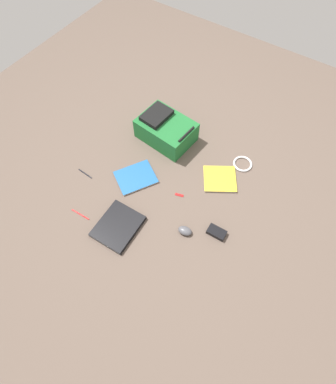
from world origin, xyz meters
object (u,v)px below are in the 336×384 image
laptop (118,226)px  pen_blue (80,214)px  backpack (166,130)px  power_brick (217,232)px  book_comic (220,179)px  book_manual (136,177)px  computer_mouse (185,231)px  cable_coil (243,164)px  pen_black (85,173)px  usb_stick (179,195)px

laptop → pen_blue: (0.07, -0.27, -0.01)m
backpack → power_brick: (0.49, 0.72, -0.07)m
book_comic → book_manual: book_comic is taller
backpack → power_brick: bearing=55.9°
computer_mouse → power_brick: size_ratio=0.76×
laptop → computer_mouse: computer_mouse is taller
backpack → cable_coil: bearing=99.2°
backpack → laptop: (0.81, 0.17, -0.08)m
book_comic → book_manual: size_ratio=0.90×
laptop → cable_coil: size_ratio=2.19×
pen_black → usb_stick: 0.71m
book_comic → cable_coil: bearing=160.2°
laptop → book_comic: bearing=151.6°
laptop → usb_stick: (-0.43, 0.20, -0.01)m
laptop → usb_stick: 0.47m
backpack → cable_coil: 0.63m
laptop → cable_coil: 1.02m
backpack → cable_coil: size_ratio=3.05×
backpack → pen_black: 0.68m
book_manual → laptop: bearing=19.8°
book_comic → usb_stick: size_ratio=5.27×
laptop → cable_coil: bearing=153.5°
computer_mouse → pen_blue: computer_mouse is taller
book_manual → pen_black: size_ratio=2.63×
cable_coil → book_manual: bearing=-47.8°
backpack → laptop: 0.83m
laptop → pen_black: laptop is taller
backpack → pen_black: (0.61, -0.30, -0.09)m
backpack → book_manual: size_ratio=1.26×
book_manual → computer_mouse: 0.54m
backpack → laptop: bearing=11.5°
book_comic → pen_black: book_comic is taller
computer_mouse → pen_blue: 0.71m
usb_stick → computer_mouse: bearing=39.9°
pen_black → pen_blue: (0.27, 0.19, -0.00)m
book_manual → usb_stick: book_manual is taller
usb_stick → book_manual: bearing=-81.2°
book_manual → cable_coil: same height
cable_coil → power_brick: power_brick is taller
computer_mouse → pen_black: (0.01, -0.85, -0.02)m
power_brick → pen_blue: 0.92m
computer_mouse → usb_stick: size_ratio=1.56×
backpack → pen_blue: backpack is taller
laptop → power_brick: bearing=119.7°
cable_coil → power_brick: 0.60m
book_comic → computer_mouse: bearing=0.8°
book_manual → pen_black: bearing=-62.0°
cable_coil → laptop: bearing=-26.5°
backpack → computer_mouse: bearing=42.6°
cable_coil → power_brick: (0.59, 0.11, 0.01)m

